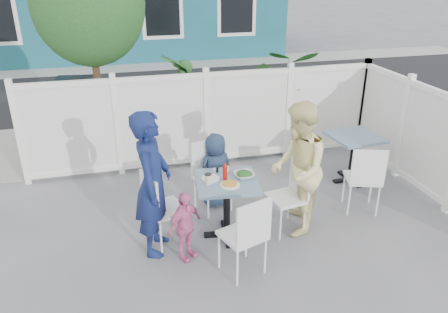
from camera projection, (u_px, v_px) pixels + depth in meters
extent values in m
plane|color=slate|center=(241.00, 243.00, 5.44)|extent=(80.00, 80.00, 0.00)
cube|color=gray|center=(187.00, 136.00, 8.80)|extent=(24.00, 2.60, 0.01)
cube|color=black|center=(164.00, 89.00, 12.07)|extent=(24.00, 5.00, 0.01)
cube|color=gray|center=(152.00, 65.00, 14.81)|extent=(24.00, 1.60, 0.01)
cube|color=black|center=(52.00, 18.00, 13.85)|extent=(1.20, 0.04, 1.40)
cube|color=black|center=(177.00, 14.00, 14.77)|extent=(1.20, 0.04, 1.40)
cube|color=white|center=(207.00, 119.00, 7.26)|extent=(5.80, 0.04, 1.40)
cube|color=white|center=(206.00, 75.00, 6.95)|extent=(5.86, 0.08, 0.08)
cube|color=white|center=(207.00, 161.00, 7.56)|extent=(5.86, 0.08, 0.12)
cube|color=white|center=(428.00, 142.00, 6.33)|extent=(0.04, 3.60, 1.40)
cube|color=white|center=(439.00, 92.00, 6.03)|extent=(0.08, 3.66, 0.08)
cube|color=white|center=(419.00, 188.00, 6.64)|extent=(0.08, 3.66, 0.12)
cylinder|color=#382316|center=(99.00, 90.00, 7.51)|extent=(0.12, 0.12, 2.40)
ellipsoid|color=#173E1C|center=(88.00, 4.00, 6.94)|extent=(1.80, 1.62, 1.98)
cube|color=gold|center=(79.00, 112.00, 8.27)|extent=(0.71, 0.56, 1.20)
imported|color=#173E1C|center=(184.00, 104.00, 7.79)|extent=(1.12, 1.12, 1.78)
imported|color=#173E1C|center=(271.00, 97.00, 8.05)|extent=(1.94, 1.77, 1.88)
cube|color=teal|center=(227.00, 182.00, 5.30)|extent=(0.83, 0.83, 0.04)
cylinder|color=black|center=(227.00, 209.00, 5.45)|extent=(0.09, 0.09, 0.72)
cube|color=black|center=(227.00, 233.00, 5.60)|extent=(0.59, 0.16, 0.04)
cube|color=black|center=(227.00, 233.00, 5.60)|extent=(0.16, 0.59, 0.04)
cube|color=teal|center=(355.00, 137.00, 6.71)|extent=(0.78, 0.78, 0.04)
cylinder|color=black|center=(352.00, 159.00, 6.87)|extent=(0.08, 0.08, 0.71)
cube|color=black|center=(350.00, 179.00, 7.01)|extent=(0.58, 0.13, 0.04)
cube|color=black|center=(350.00, 179.00, 7.01)|extent=(0.13, 0.58, 0.04)
cube|color=white|center=(166.00, 209.00, 5.29)|extent=(0.54, 0.56, 0.04)
cube|color=white|center=(150.00, 194.00, 5.08)|extent=(0.18, 0.43, 0.48)
cylinder|color=white|center=(173.00, 214.00, 5.62)|extent=(0.03, 0.03, 0.48)
cylinder|color=white|center=(188.00, 228.00, 5.33)|extent=(0.03, 0.03, 0.48)
cylinder|color=white|center=(147.00, 223.00, 5.44)|extent=(0.03, 0.03, 0.48)
cylinder|color=white|center=(161.00, 237.00, 5.15)|extent=(0.03, 0.03, 0.48)
cube|color=white|center=(286.00, 198.00, 5.54)|extent=(0.48, 0.50, 0.04)
cube|color=white|center=(300.00, 177.00, 5.51)|extent=(0.11, 0.43, 0.47)
cylinder|color=white|center=(280.00, 224.00, 5.41)|extent=(0.02, 0.02, 0.47)
cylinder|color=white|center=(266.00, 210.00, 5.72)|extent=(0.02, 0.02, 0.47)
cylinder|color=white|center=(304.00, 218.00, 5.55)|extent=(0.02, 0.02, 0.47)
cylinder|color=white|center=(289.00, 204.00, 5.86)|extent=(0.02, 0.02, 0.47)
cube|color=white|center=(213.00, 179.00, 6.02)|extent=(0.55, 0.54, 0.04)
cube|color=white|center=(205.00, 156.00, 6.07)|extent=(0.43, 0.17, 0.47)
cylinder|color=white|center=(231.00, 195.00, 6.07)|extent=(0.03, 0.03, 0.47)
cylinder|color=white|center=(208.00, 203.00, 5.88)|extent=(0.03, 0.03, 0.47)
cylinder|color=white|center=(218.00, 185.00, 6.35)|extent=(0.03, 0.03, 0.47)
cylinder|color=white|center=(195.00, 192.00, 6.16)|extent=(0.03, 0.03, 0.47)
cube|color=white|center=(242.00, 235.00, 4.78)|extent=(0.56, 0.54, 0.04)
cube|color=white|center=(254.00, 223.00, 4.52)|extent=(0.43, 0.18, 0.47)
cylinder|color=white|center=(219.00, 250.00, 4.91)|extent=(0.03, 0.03, 0.47)
cylinder|color=white|center=(246.00, 240.00, 5.11)|extent=(0.03, 0.03, 0.47)
cylinder|color=white|center=(237.00, 267.00, 4.64)|extent=(0.03, 0.03, 0.47)
cylinder|color=white|center=(265.00, 255.00, 4.83)|extent=(0.03, 0.03, 0.47)
cube|color=white|center=(362.00, 178.00, 6.01)|extent=(0.56, 0.54, 0.04)
cube|color=white|center=(369.00, 167.00, 5.71)|extent=(0.44, 0.17, 0.48)
cylinder|color=white|center=(344.00, 187.00, 6.28)|extent=(0.03, 0.03, 0.48)
cylinder|color=white|center=(371.00, 188.00, 6.27)|extent=(0.03, 0.03, 0.48)
cylinder|color=white|center=(349.00, 200.00, 5.95)|extent=(0.03, 0.03, 0.48)
cylinder|color=white|center=(378.00, 201.00, 5.93)|extent=(0.03, 0.03, 0.48)
imported|color=#121E4E|center=(153.00, 184.00, 5.00)|extent=(0.59, 0.74, 1.76)
imported|color=#F3DA52|center=(298.00, 170.00, 5.41)|extent=(0.90, 1.00, 1.71)
imported|color=#20314E|center=(216.00, 170.00, 6.12)|extent=(0.60, 0.48, 1.07)
imported|color=pink|center=(185.00, 226.00, 5.01)|extent=(0.54, 0.47, 0.87)
cylinder|color=white|center=(230.00, 185.00, 5.17)|extent=(0.24, 0.24, 0.01)
cylinder|color=white|center=(210.00, 178.00, 5.32)|extent=(0.22, 0.22, 0.02)
imported|color=white|center=(244.00, 175.00, 5.35)|extent=(0.25, 0.25, 0.06)
cylinder|color=beige|center=(208.00, 179.00, 5.18)|extent=(0.08, 0.08, 0.12)
cylinder|color=beige|center=(226.00, 169.00, 5.47)|extent=(0.07, 0.07, 0.11)
cylinder|color=#AD0B09|center=(225.00, 173.00, 5.28)|extent=(0.05, 0.05, 0.18)
cylinder|color=white|center=(214.00, 171.00, 5.45)|extent=(0.03, 0.03, 0.07)
cylinder|color=black|center=(217.00, 170.00, 5.48)|extent=(0.03, 0.03, 0.06)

